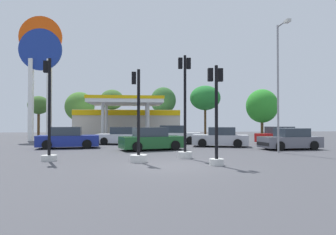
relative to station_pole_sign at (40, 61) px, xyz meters
name	(u,v)px	position (x,y,z in m)	size (l,w,h in m)	color
ground_plane	(171,166)	(10.95, -18.26, -7.97)	(90.00, 90.00, 0.00)	#47474C
gas_station	(128,122)	(8.48, 6.74, -6.07)	(12.45, 13.83, 4.39)	beige
station_pole_sign	(40,61)	(0.00, 0.00, 0.00)	(4.19, 0.56, 12.48)	white
car_0	(152,140)	(10.55, -10.88, -7.29)	(4.55, 2.89, 1.51)	black
car_1	(68,139)	(4.67, -8.82, -7.28)	(4.42, 2.30, 1.52)	black
car_2	(281,136)	(21.95, -6.29, -7.30)	(4.36, 2.37, 1.48)	black
car_3	(175,135)	(12.85, -5.05, -7.26)	(4.72, 2.79, 1.58)	black
car_4	(220,138)	(15.91, -8.64, -7.30)	(4.46, 2.87, 1.48)	black
car_5	(122,136)	(8.32, -5.49, -7.31)	(4.28, 2.33, 1.46)	black
car_6	(290,140)	(19.99, -11.44, -7.32)	(4.18, 2.14, 1.45)	black
traffic_signal_0	(49,129)	(5.32, -15.99, -6.44)	(0.72, 0.72, 4.93)	silver
traffic_signal_1	(138,139)	(9.58, -16.94, -6.90)	(0.80, 0.80, 4.31)	silver
traffic_signal_2	(216,123)	(12.92, -18.29, -6.15)	(0.65, 0.67, 4.30)	silver
traffic_signal_3	(185,122)	(12.01, -15.58, -6.10)	(0.73, 0.73, 5.33)	silver
tree_0	(39,105)	(-3.70, 11.46, -3.80)	(2.85, 2.85, 5.46)	brown
tree_1	(80,107)	(2.12, 9.51, -4.04)	(3.83, 3.83, 5.86)	brown
tree_2	(112,100)	(6.31, 9.69, -3.10)	(3.13, 3.13, 6.26)	brown
tree_3	(163,101)	(13.41, 11.76, -2.98)	(3.65, 3.65, 6.90)	brown
tree_4	(205,98)	(19.40, 11.04, -2.62)	(4.36, 4.36, 7.13)	brown
tree_5	(262,106)	(27.53, 10.20, -3.77)	(4.51, 4.51, 6.62)	brown
corner_streetlamp	(279,76)	(18.15, -13.63, -3.33)	(0.24, 1.48, 7.83)	gray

